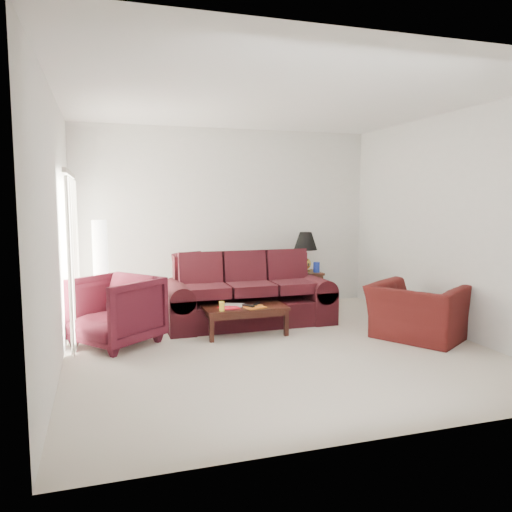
{
  "coord_description": "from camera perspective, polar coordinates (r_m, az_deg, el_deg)",
  "views": [
    {
      "loc": [
        -2.03,
        -5.7,
        1.83
      ],
      "look_at": [
        0.0,
        0.85,
        1.05
      ],
      "focal_mm": 35.0,
      "sensor_mm": 36.0,
      "label": 1
    }
  ],
  "objects": [
    {
      "name": "sofa",
      "position": [
        7.34,
        -0.84,
        -3.95
      ],
      "size": [
        2.45,
        1.07,
        1.0
      ],
      "primitive_type": null,
      "rotation": [
        0.0,
        0.0,
        0.01
      ],
      "color": "black",
      "rests_on": "ground"
    },
    {
      "name": "floor",
      "position": [
        6.32,
        2.32,
        -10.35
      ],
      "size": [
        5.0,
        5.0,
        0.0
      ],
      "primitive_type": "plane",
      "color": "beige",
      "rests_on": "ground"
    },
    {
      "name": "remote_a",
      "position": [
        6.69,
        -0.87,
        -5.68
      ],
      "size": [
        0.15,
        0.18,
        0.02
      ],
      "primitive_type": "cube",
      "rotation": [
        0.0,
        0.0,
        0.59
      ],
      "color": "black",
      "rests_on": "coffee_table"
    },
    {
      "name": "floor_lamp",
      "position": [
        7.79,
        -17.33,
        -1.61
      ],
      "size": [
        0.33,
        0.33,
        1.54
      ],
      "primitive_type": null,
      "rotation": [
        0.0,
        0.0,
        -0.38
      ],
      "color": "white",
      "rests_on": "ground"
    },
    {
      "name": "remote_b",
      "position": [
        6.81,
        0.09,
        -5.47
      ],
      "size": [
        0.13,
        0.16,
        0.02
      ],
      "primitive_type": "cube",
      "rotation": [
        0.0,
        0.0,
        -0.6
      ],
      "color": "black",
      "rests_on": "coffee_table"
    },
    {
      "name": "coffee_table",
      "position": [
        6.83,
        -1.28,
        -7.36
      ],
      "size": [
        1.19,
        0.71,
        0.39
      ],
      "primitive_type": null,
      "rotation": [
        0.0,
        0.0,
        0.14
      ],
      "color": "black",
      "rests_on": "ground"
    },
    {
      "name": "clock",
      "position": [
        8.37,
        4.81,
        -1.48
      ],
      "size": [
        0.16,
        0.08,
        0.16
      ],
      "primitive_type": "cube",
      "rotation": [
        0.0,
        0.0,
        0.15
      ],
      "color": "#B2B1B6",
      "rests_on": "end_table"
    },
    {
      "name": "armchair_left",
      "position": [
        6.54,
        -15.87,
        -6.05
      ],
      "size": [
        1.34,
        1.33,
        0.88
      ],
      "primitive_type": "imported",
      "rotation": [
        0.0,
        0.0,
        -0.89
      ],
      "color": "#400E19",
      "rests_on": "ground"
    },
    {
      "name": "end_table",
      "position": [
        8.65,
        5.45,
        -3.74
      ],
      "size": [
        0.58,
        0.58,
        0.59
      ],
      "primitive_type": null,
      "rotation": [
        0.0,
        0.0,
        0.08
      ],
      "color": "#52311C",
      "rests_on": "ground"
    },
    {
      "name": "armchair_right",
      "position": [
        6.91,
        17.98,
        -6.1
      ],
      "size": [
        1.42,
        1.46,
        0.72
      ],
      "primitive_type": "imported",
      "rotation": [
        0.0,
        0.0,
        2.13
      ],
      "color": "#3E0F0E",
      "rests_on": "ground"
    },
    {
      "name": "magazine_white",
      "position": [
        6.84,
        -2.57,
        -5.6
      ],
      "size": [
        0.33,
        0.3,
        0.02
      ],
      "primitive_type": "cube",
      "rotation": [
        0.0,
        0.0,
        -0.49
      ],
      "color": "silver",
      "rests_on": "coffee_table"
    },
    {
      "name": "magazine_red",
      "position": [
        6.66,
        -3.12,
        -5.93
      ],
      "size": [
        0.27,
        0.21,
        0.01
      ],
      "primitive_type": "cube",
      "rotation": [
        0.0,
        0.0,
        0.07
      ],
      "color": "red",
      "rests_on": "coffee_table"
    },
    {
      "name": "blue_canister",
      "position": [
        8.53,
        6.92,
        -1.28
      ],
      "size": [
        0.14,
        0.14,
        0.17
      ],
      "primitive_type": "cylinder",
      "rotation": [
        0.0,
        0.0,
        -0.41
      ],
      "color": "navy",
      "rests_on": "end_table"
    },
    {
      "name": "yellow_glass",
      "position": [
        6.51,
        -3.93,
        -5.74
      ],
      "size": [
        0.09,
        0.09,
        0.12
      ],
      "primitive_type": "cylinder",
      "rotation": [
        0.0,
        0.0,
        0.35
      ],
      "color": "yellow",
      "rests_on": "coffee_table"
    },
    {
      "name": "magazine_orange",
      "position": [
        6.69,
        -0.11,
        -5.87
      ],
      "size": [
        0.3,
        0.25,
        0.01
      ],
      "primitive_type": "cube",
      "rotation": [
        0.0,
        0.0,
        0.26
      ],
      "color": "#C56317",
      "rests_on": "coffee_table"
    },
    {
      "name": "blinds",
      "position": [
        7.05,
        -20.3,
        -0.02
      ],
      "size": [
        0.1,
        2.0,
        2.16
      ],
      "primitive_type": "cube",
      "color": "silver",
      "rests_on": "ground"
    },
    {
      "name": "throw_pillow",
      "position": [
        7.85,
        -7.77,
        -1.27
      ],
      "size": [
        0.52,
        0.4,
        0.48
      ],
      "primitive_type": "cube",
      "rotation": [
        -0.21,
        0.0,
        0.42
      ],
      "color": "black",
      "rests_on": "sofa"
    },
    {
      "name": "table_lamp",
      "position": [
        8.63,
        5.67,
        0.49
      ],
      "size": [
        0.48,
        0.48,
        0.67
      ],
      "primitive_type": null,
      "rotation": [
        0.0,
        0.0,
        -0.21
      ],
      "color": "gold",
      "rests_on": "end_table"
    },
    {
      "name": "picture_frame",
      "position": [
        8.76,
        4.16,
        -1.09
      ],
      "size": [
        0.19,
        0.21,
        0.05
      ],
      "primitive_type": "cube",
      "rotation": [
        1.36,
        0.0,
        0.49
      ],
      "color": "#B7B6BB",
      "rests_on": "end_table"
    }
  ]
}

